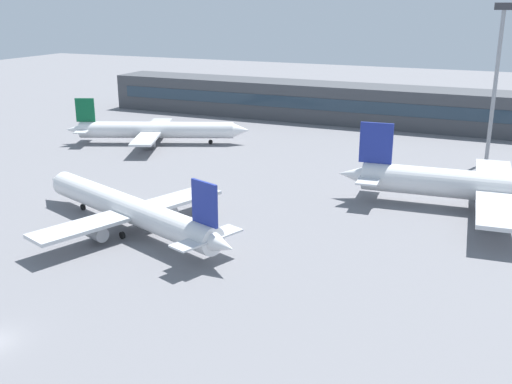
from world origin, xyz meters
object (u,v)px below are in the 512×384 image
(airplane_near, at_px, (127,208))
(airplane_far, at_px, (158,130))
(airplane_mid, at_px, (506,189))
(floodlight_tower_east, at_px, (496,74))

(airplane_near, xyz_separation_m, airplane_far, (-23.08, 43.42, -0.07))
(airplane_mid, relative_size, airplane_far, 1.30)
(airplane_near, height_order, airplane_mid, airplane_mid)
(airplane_mid, height_order, floodlight_tower_east, floodlight_tower_east)
(airplane_near, bearing_deg, airplane_mid, 30.86)
(airplane_near, height_order, floodlight_tower_east, floodlight_tower_east)
(airplane_near, relative_size, floodlight_tower_east, 1.34)
(airplane_near, height_order, airplane_far, airplane_near)
(airplane_near, relative_size, airplane_far, 1.04)
(airplane_near, xyz_separation_m, floodlight_tower_east, (40.02, 54.38, 13.09))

